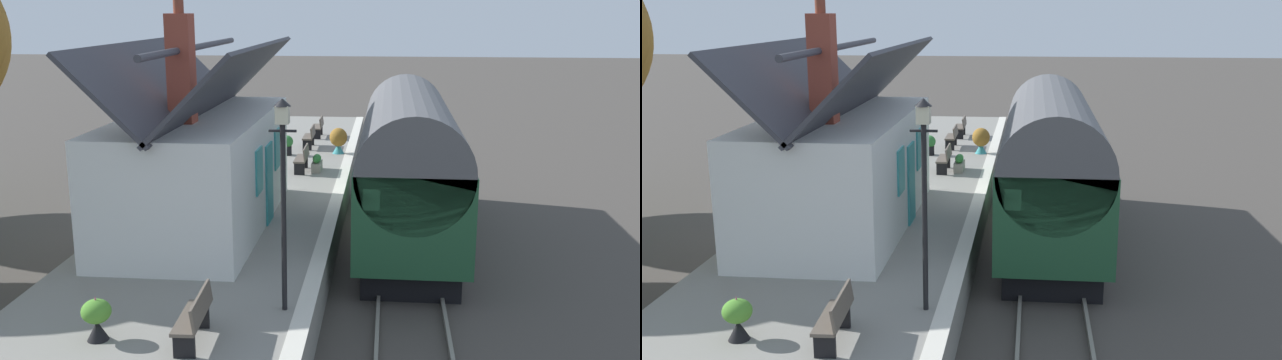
# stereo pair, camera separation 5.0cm
# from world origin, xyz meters

# --- Properties ---
(ground_plane) EXTENTS (160.00, 160.00, 0.00)m
(ground_plane) POSITION_xyz_m (0.00, 0.00, 0.00)
(ground_plane) COLOR #423D38
(platform) EXTENTS (32.00, 5.87, 0.99)m
(platform) POSITION_xyz_m (0.00, 3.93, 0.49)
(platform) COLOR gray
(platform) RESTS_ON ground
(platform_edge_coping) EXTENTS (32.00, 0.36, 0.02)m
(platform_edge_coping) POSITION_xyz_m (0.00, 1.18, 1.00)
(platform_edge_coping) COLOR beige
(platform_edge_coping) RESTS_ON platform
(rail_near) EXTENTS (52.00, 0.08, 0.14)m
(rail_near) POSITION_xyz_m (0.00, -1.62, 0.07)
(rail_near) COLOR gray
(rail_near) RESTS_ON ground
(rail_far) EXTENTS (52.00, 0.08, 0.14)m
(rail_far) POSITION_xyz_m (0.00, -0.18, 0.07)
(rail_far) COLOR gray
(rail_far) RESTS_ON ground
(train) EXTENTS (10.13, 2.73, 4.32)m
(train) POSITION_xyz_m (-1.09, -0.90, 2.22)
(train) COLOR black
(train) RESTS_ON ground
(station_building) EXTENTS (8.27, 3.65, 5.77)m
(station_building) POSITION_xyz_m (-3.41, 4.50, 2.60)
(station_building) COLOR white
(station_building) RESTS_ON platform
(bench_mid_platform) EXTENTS (1.41, 0.45, 0.88)m
(bench_mid_platform) POSITION_xyz_m (7.45, 2.85, 1.46)
(bench_mid_platform) COLOR brown
(bench_mid_platform) RESTS_ON platform
(bench_near_building) EXTENTS (1.41, 0.45, 0.88)m
(bench_near_building) POSITION_xyz_m (9.97, 2.74, 1.46)
(bench_near_building) COLOR brown
(bench_near_building) RESTS_ON platform
(bench_platform_end) EXTENTS (1.42, 0.49, 0.88)m
(bench_platform_end) POSITION_xyz_m (-10.04, 2.86, 1.46)
(bench_platform_end) COLOR brown
(bench_platform_end) RESTS_ON platform
(bench_by_lamp) EXTENTS (1.41, 0.45, 0.88)m
(bench_by_lamp) POSITION_xyz_m (3.11, 2.62, 1.46)
(bench_by_lamp) COLOR brown
(bench_by_lamp) RESTS_ON platform
(planter_bench_left) EXTENTS (0.69, 0.69, 1.01)m
(planter_bench_left) POSITION_xyz_m (6.37, 1.62, 1.54)
(planter_bench_left) COLOR teal
(planter_bench_left) RESTS_ON platform
(planter_bench_right) EXTENTS (0.56, 0.56, 0.91)m
(planter_bench_right) POSITION_xyz_m (2.61, 5.66, 1.46)
(planter_bench_right) COLOR gray
(planter_bench_right) RESTS_ON platform
(planter_edge_far) EXTENTS (0.49, 0.49, 0.77)m
(planter_edge_far) POSITION_xyz_m (5.87, 3.58, 1.41)
(planter_edge_far) COLOR black
(planter_edge_far) RESTS_ON platform
(planter_by_door) EXTENTS (0.51, 0.51, 0.80)m
(planter_by_door) POSITION_xyz_m (-10.10, 4.55, 1.40)
(planter_by_door) COLOR black
(planter_by_door) RESTS_ON platform
(planter_under_sign) EXTENTS (0.87, 0.32, 0.58)m
(planter_under_sign) POSITION_xyz_m (3.24, 2.14, 1.26)
(planter_under_sign) COLOR gray
(planter_under_sign) RESTS_ON platform
(planter_corner_building) EXTENTS (0.98, 0.32, 0.59)m
(planter_corner_building) POSITION_xyz_m (6.44, 6.32, 1.27)
(planter_corner_building) COLOR #9E5138
(planter_corner_building) RESTS_ON platform
(lamp_post_platform) EXTENTS (0.32, 0.50, 3.99)m
(lamp_post_platform) POSITION_xyz_m (-8.54, 1.55, 3.75)
(lamp_post_platform) COLOR black
(lamp_post_platform) RESTS_ON platform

